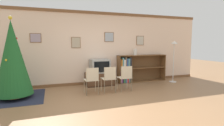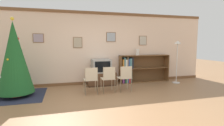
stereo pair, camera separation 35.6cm
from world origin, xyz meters
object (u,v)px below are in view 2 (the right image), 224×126
Objects in this scene: folding_chair_left at (91,79)px; bookshelf at (135,69)px; christmas_tree at (14,58)px; folding_chair_center at (109,78)px; standing_lamp at (177,51)px; vase at (137,52)px; folding_chair_right at (125,77)px; tv_console at (101,79)px; television at (101,66)px.

bookshelf reaches higher than folding_chair_left.
christmas_tree is at bearing -168.82° from bookshelf.
folding_chair_center is 1.83m from bookshelf.
standing_lamp reaches higher than folding_chair_left.
folding_chair_right is at bearing -127.94° from vase.
christmas_tree is at bearing -177.38° from standing_lamp.
christmas_tree is at bearing 173.27° from folding_chair_right.
folding_chair_center is (0.55, 0.00, 0.00)m from folding_chair_left.
christmas_tree reaches higher than bookshelf.
christmas_tree reaches higher than folding_chair_left.
folding_chair_right is (0.55, 0.00, 0.00)m from folding_chair_center.
bookshelf is at bearing 4.64° from tv_console.
bookshelf reaches higher than folding_chair_right.
vase is 0.15× the size of standing_lamp.
folding_chair_left is 0.40× the size of bookshelf.
folding_chair_right is (3.21, -0.38, -0.65)m from christmas_tree.
standing_lamp reaches higher than television.
christmas_tree is 2.75× the size of folding_chair_right.
vase reaches higher than folding_chair_left.
standing_lamp is at bearing 2.62° from christmas_tree.
vase reaches higher than television.
bookshelf is 8.23× the size of vase.
folding_chair_right is 0.40× the size of bookshelf.
tv_console is 1.43m from bookshelf.
folding_chair_center is at bearing -90.00° from television.
folding_chair_right is (0.55, -1.06, -0.24)m from television.
folding_chair_left and folding_chair_right have the same top height.
bookshelf is (4.06, 0.80, -0.61)m from christmas_tree.
christmas_tree is 2.25m from folding_chair_left.
television reaches higher than tv_console.
standing_lamp is (2.89, -0.43, 0.54)m from television.
vase is at bearing 5.74° from television.
tv_console is at bearing -175.36° from bookshelf.
standing_lamp reaches higher than vase.
television reaches higher than folding_chair_left.
folding_chair_center is 0.40× the size of bookshelf.
bookshelf reaches higher than folding_chair_center.
vase is at bearing 5.64° from tv_console.
bookshelf is (1.94, 1.18, 0.05)m from folding_chair_left.
christmas_tree is at bearing 169.85° from folding_chair_left.
christmas_tree reaches higher than standing_lamp.
folding_chair_center is 3.06m from standing_lamp.
tv_console is 1.27× the size of folding_chair_left.
folding_chair_center is (0.00, -1.06, -0.24)m from television.
folding_chair_left is at bearing 180.00° from folding_chair_right.
folding_chair_right is at bearing -62.87° from tv_console.
folding_chair_right is at bearing -125.75° from bookshelf.
folding_chair_left is at bearing 180.00° from folding_chair_center.
folding_chair_center is 0.50× the size of standing_lamp.
folding_chair_left is 1.09m from folding_chair_right.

